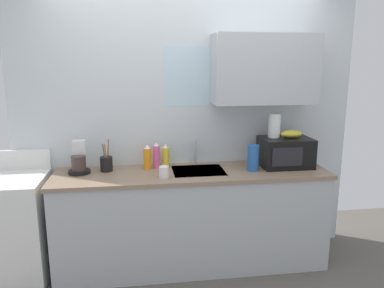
{
  "coord_description": "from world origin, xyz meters",
  "views": [
    {
      "loc": [
        -0.45,
        -3.17,
        1.85
      ],
      "look_at": [
        0.0,
        0.0,
        1.15
      ],
      "focal_mm": 35.02,
      "sensor_mm": 36.0,
      "label": 1
    }
  ],
  "objects_px": {
    "stove_range": "(12,228)",
    "dish_soap_bottle_pink": "(157,156)",
    "banana_bunch": "(291,134)",
    "coffee_maker": "(79,161)",
    "microwave": "(285,152)",
    "cereal_canister": "(253,158)",
    "dish_soap_bottle_yellow": "(166,156)",
    "dish_soap_bottle_orange": "(147,158)",
    "paper_towel_roll": "(274,125)",
    "utensil_crock": "(106,163)",
    "mug_white": "(164,172)"
  },
  "relations": [
    {
      "from": "microwave",
      "to": "dish_soap_bottle_yellow",
      "type": "bearing_deg",
      "value": 171.66
    },
    {
      "from": "stove_range",
      "to": "dish_soap_bottle_pink",
      "type": "bearing_deg",
      "value": 7.21
    },
    {
      "from": "dish_soap_bottle_orange",
      "to": "utensil_crock",
      "type": "relative_size",
      "value": 0.79
    },
    {
      "from": "banana_bunch",
      "to": "coffee_maker",
      "type": "bearing_deg",
      "value": 178.26
    },
    {
      "from": "cereal_canister",
      "to": "mug_white",
      "type": "height_order",
      "value": "cereal_canister"
    },
    {
      "from": "stove_range",
      "to": "dish_soap_bottle_orange",
      "type": "height_order",
      "value": "dish_soap_bottle_orange"
    },
    {
      "from": "mug_white",
      "to": "dish_soap_bottle_orange",
      "type": "bearing_deg",
      "value": 114.87
    },
    {
      "from": "dish_soap_bottle_yellow",
      "to": "cereal_canister",
      "type": "distance_m",
      "value": 0.81
    },
    {
      "from": "coffee_maker",
      "to": "utensil_crock",
      "type": "relative_size",
      "value": 0.98
    },
    {
      "from": "paper_towel_roll",
      "to": "mug_white",
      "type": "xyz_separation_m",
      "value": [
        -1.04,
        -0.24,
        -0.33
      ]
    },
    {
      "from": "dish_soap_bottle_yellow",
      "to": "mug_white",
      "type": "xyz_separation_m",
      "value": [
        -0.04,
        -0.35,
        -0.05
      ]
    },
    {
      "from": "stove_range",
      "to": "dish_soap_bottle_pink",
      "type": "xyz_separation_m",
      "value": [
        1.26,
        0.16,
        0.56
      ]
    },
    {
      "from": "microwave",
      "to": "cereal_canister",
      "type": "relative_size",
      "value": 1.97
    },
    {
      "from": "coffee_maker",
      "to": "dish_soap_bottle_orange",
      "type": "distance_m",
      "value": 0.6
    },
    {
      "from": "banana_bunch",
      "to": "utensil_crock",
      "type": "height_order",
      "value": "banana_bunch"
    },
    {
      "from": "stove_range",
      "to": "microwave",
      "type": "relative_size",
      "value": 2.35
    },
    {
      "from": "stove_range",
      "to": "coffee_maker",
      "type": "height_order",
      "value": "coffee_maker"
    },
    {
      "from": "paper_towel_roll",
      "to": "mug_white",
      "type": "height_order",
      "value": "paper_towel_roll"
    },
    {
      "from": "dish_soap_bottle_yellow",
      "to": "coffee_maker",
      "type": "bearing_deg",
      "value": -172.43
    },
    {
      "from": "stove_range",
      "to": "microwave",
      "type": "height_order",
      "value": "microwave"
    },
    {
      "from": "dish_soap_bottle_orange",
      "to": "paper_towel_roll",
      "type": "bearing_deg",
      "value": -1.97
    },
    {
      "from": "dish_soap_bottle_yellow",
      "to": "dish_soap_bottle_orange",
      "type": "relative_size",
      "value": 0.94
    },
    {
      "from": "stove_range",
      "to": "dish_soap_bottle_orange",
      "type": "xyz_separation_m",
      "value": [
        1.18,
        0.14,
        0.55
      ]
    },
    {
      "from": "banana_bunch",
      "to": "dish_soap_bottle_orange",
      "type": "bearing_deg",
      "value": 176.09
    },
    {
      "from": "paper_towel_roll",
      "to": "dish_soap_bottle_yellow",
      "type": "height_order",
      "value": "paper_towel_roll"
    },
    {
      "from": "microwave",
      "to": "paper_towel_roll",
      "type": "relative_size",
      "value": 2.09
    },
    {
      "from": "banana_bunch",
      "to": "coffee_maker",
      "type": "height_order",
      "value": "banana_bunch"
    },
    {
      "from": "dish_soap_bottle_orange",
      "to": "dish_soap_bottle_pink",
      "type": "bearing_deg",
      "value": 15.0
    },
    {
      "from": "dish_soap_bottle_orange",
      "to": "microwave",
      "type": "bearing_deg",
      "value": -4.13
    },
    {
      "from": "mug_white",
      "to": "banana_bunch",
      "type": "bearing_deg",
      "value": 9.05
    },
    {
      "from": "banana_bunch",
      "to": "dish_soap_bottle_orange",
      "type": "relative_size",
      "value": 0.89
    },
    {
      "from": "paper_towel_roll",
      "to": "dish_soap_bottle_pink",
      "type": "bearing_deg",
      "value": 176.71
    },
    {
      "from": "cereal_canister",
      "to": "dish_soap_bottle_pink",
      "type": "bearing_deg",
      "value": 165.94
    },
    {
      "from": "dish_soap_bottle_pink",
      "to": "cereal_canister",
      "type": "distance_m",
      "value": 0.88
    },
    {
      "from": "microwave",
      "to": "dish_soap_bottle_pink",
      "type": "bearing_deg",
      "value": 174.51
    },
    {
      "from": "cereal_canister",
      "to": "utensil_crock",
      "type": "bearing_deg",
      "value": 172.54
    },
    {
      "from": "coffee_maker",
      "to": "dish_soap_bottle_orange",
      "type": "height_order",
      "value": "coffee_maker"
    },
    {
      "from": "dish_soap_bottle_pink",
      "to": "dish_soap_bottle_orange",
      "type": "xyz_separation_m",
      "value": [
        -0.08,
        -0.02,
        -0.01
      ]
    },
    {
      "from": "dish_soap_bottle_pink",
      "to": "cereal_canister",
      "type": "xyz_separation_m",
      "value": [
        0.85,
        -0.21,
        0.0
      ]
    },
    {
      "from": "banana_bunch",
      "to": "dish_soap_bottle_yellow",
      "type": "xyz_separation_m",
      "value": [
        -1.15,
        0.16,
        -0.21
      ]
    },
    {
      "from": "dish_soap_bottle_pink",
      "to": "dish_soap_bottle_orange",
      "type": "bearing_deg",
      "value": -165.0
    },
    {
      "from": "stove_range",
      "to": "dish_soap_bottle_orange",
      "type": "relative_size",
      "value": 4.78
    },
    {
      "from": "dish_soap_bottle_orange",
      "to": "utensil_crock",
      "type": "bearing_deg",
      "value": -176.78
    },
    {
      "from": "coffee_maker",
      "to": "utensil_crock",
      "type": "bearing_deg",
      "value": 2.87
    },
    {
      "from": "dish_soap_bottle_orange",
      "to": "coffee_maker",
      "type": "bearing_deg",
      "value": -176.92
    },
    {
      "from": "coffee_maker",
      "to": "cereal_canister",
      "type": "distance_m",
      "value": 1.54
    },
    {
      "from": "stove_range",
      "to": "paper_towel_roll",
      "type": "bearing_deg",
      "value": 2.35
    },
    {
      "from": "paper_towel_roll",
      "to": "dish_soap_bottle_yellow",
      "type": "bearing_deg",
      "value": 173.74
    },
    {
      "from": "microwave",
      "to": "coffee_maker",
      "type": "xyz_separation_m",
      "value": [
        -1.87,
        0.06,
        -0.03
      ]
    },
    {
      "from": "dish_soap_bottle_yellow",
      "to": "dish_soap_bottle_pink",
      "type": "relative_size",
      "value": 0.87
    }
  ]
}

